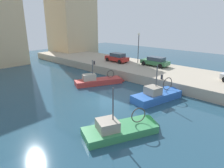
% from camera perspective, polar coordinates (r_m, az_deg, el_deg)
% --- Properties ---
extents(water_surface, '(80.00, 80.00, 0.00)m').
position_cam_1_polar(water_surface, '(20.16, -1.58, -5.09)').
color(water_surface, navy).
rests_on(water_surface, ground).
extents(quay_wall, '(9.00, 56.00, 1.20)m').
position_cam_1_polar(quay_wall, '(28.85, 14.70, 2.70)').
color(quay_wall, '#ADA08C').
rests_on(quay_wall, ground).
extents(fishing_boat_red, '(6.84, 4.35, 3.98)m').
position_cam_1_polar(fishing_boat_red, '(25.75, -3.26, 0.33)').
color(fishing_boat_red, '#BC3833').
rests_on(fishing_boat_red, ground).
extents(fishing_boat_green, '(6.40, 4.32, 4.56)m').
position_cam_1_polar(fishing_boat_green, '(14.95, 3.94, -13.43)').
color(fishing_boat_green, '#388951').
rests_on(fishing_boat_green, ground).
extents(fishing_boat_blue, '(6.52, 3.29, 4.65)m').
position_cam_1_polar(fishing_boat_blue, '(21.26, 13.40, -4.02)').
color(fishing_boat_blue, '#2D60B7').
rests_on(fishing_boat_blue, ground).
extents(parked_car_green, '(1.99, 4.36, 1.40)m').
position_cam_1_polar(parked_car_green, '(31.10, 12.40, 6.44)').
color(parked_car_green, '#387547').
rests_on(parked_car_green, quay_wall).
extents(parked_car_red, '(2.01, 4.26, 1.50)m').
position_cam_1_polar(parked_car_red, '(33.39, 1.44, 7.69)').
color(parked_car_red, red).
rests_on(parked_car_red, quay_wall).
extents(mooring_bollard_south, '(0.28, 0.28, 0.55)m').
position_cam_1_polar(mooring_bollard_south, '(24.18, 14.21, 2.00)').
color(mooring_bollard_south, '#2D2D33').
rests_on(mooring_bollard_south, quay_wall).
extents(mooring_bollard_mid, '(0.28, 0.28, 0.55)m').
position_cam_1_polar(mooring_bollard_mid, '(31.54, -5.17, 6.12)').
color(mooring_bollard_mid, '#2D2D33').
rests_on(mooring_bollard_mid, quay_wall).
extents(quay_streetlamp, '(0.36, 0.36, 4.83)m').
position_cam_1_polar(quay_streetlamp, '(32.34, 7.70, 11.67)').
color(quay_streetlamp, '#38383D').
rests_on(quay_streetlamp, quay_wall).
extents(waterfront_building_west_mid, '(8.91, 8.66, 19.73)m').
position_cam_1_polar(waterfront_building_west_mid, '(48.37, -11.76, 19.93)').
color(waterfront_building_west_mid, '#D1B284').
rests_on(waterfront_building_west_mid, ground).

